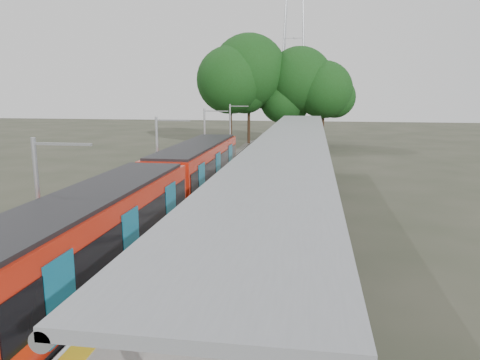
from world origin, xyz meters
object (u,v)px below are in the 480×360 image
(bench_near, at_px, (280,267))
(bench_mid, at_px, (311,230))
(litter_bin, at_px, (275,224))
(info_pillar_near, at_px, (246,238))
(info_pillar_far, at_px, (291,169))
(bench_far, at_px, (312,166))
(train, at_px, (160,194))

(bench_near, height_order, bench_mid, bench_near)
(bench_mid, height_order, litter_bin, bench_mid)
(info_pillar_near, bearing_deg, info_pillar_far, 69.40)
(info_pillar_near, bearing_deg, bench_mid, 25.22)
(bench_near, relative_size, info_pillar_near, 0.91)
(bench_far, bearing_deg, info_pillar_far, -102.66)
(bench_mid, bearing_deg, bench_far, 104.18)
(info_pillar_near, bearing_deg, litter_bin, 57.58)
(bench_far, height_order, litter_bin, bench_far)
(info_pillar_near, relative_size, info_pillar_far, 0.97)
(bench_near, distance_m, info_pillar_near, 2.46)
(litter_bin, bearing_deg, bench_near, -83.70)
(bench_near, xyz_separation_m, litter_bin, (-0.55, 5.02, -0.12))
(info_pillar_far, bearing_deg, litter_bin, -88.47)
(train, xyz_separation_m, bench_near, (6.22, -7.27, -0.48))
(info_pillar_near, relative_size, litter_bin, 2.03)
(info_pillar_far, relative_size, litter_bin, 2.09)
(bench_mid, relative_size, info_pillar_near, 0.87)
(train, distance_m, info_pillar_far, 11.04)
(bench_mid, bearing_deg, bench_near, -88.07)
(train, height_order, info_pillar_near, train)
(bench_mid, height_order, info_pillar_near, info_pillar_near)
(train, xyz_separation_m, bench_mid, (7.11, -3.16, -0.51))
(info_pillar_near, height_order, info_pillar_far, info_pillar_far)
(info_pillar_near, bearing_deg, bench_far, 65.47)
(bench_mid, xyz_separation_m, litter_bin, (-1.45, 0.92, -0.10))
(bench_mid, bearing_deg, litter_bin, 161.71)
(bench_near, distance_m, info_pillar_far, 16.72)
(bench_near, bearing_deg, info_pillar_far, 73.92)
(info_pillar_near, xyz_separation_m, litter_bin, (0.81, 2.98, -0.34))
(train, relative_size, bench_near, 16.63)
(bench_mid, xyz_separation_m, bench_far, (-0.00, 15.52, 0.01))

